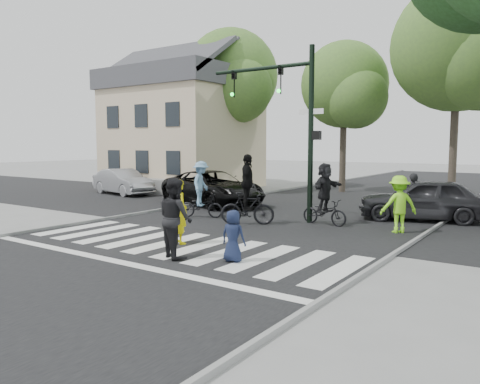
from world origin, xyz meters
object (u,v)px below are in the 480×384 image
at_px(cyclist_left, 201,193).
at_px(cyclist_right, 325,197).
at_px(pedestrian_child, 233,236).
at_px(pedestrian_adult, 175,218).
at_px(cyclist_mid, 247,196).
at_px(car_silver, 123,182).
at_px(car_grey, 424,199).
at_px(pedestrian_woman, 179,212).
at_px(traffic_signal, 289,110).
at_px(car_suv, 212,188).

height_order(cyclist_left, cyclist_right, cyclist_right).
distance_m(pedestrian_child, cyclist_left, 6.68).
xyz_separation_m(pedestrian_adult, cyclist_mid, (-1.18, 4.83, 0.01)).
distance_m(car_silver, car_grey, 15.48).
distance_m(pedestrian_woman, cyclist_mid, 3.62).
xyz_separation_m(traffic_signal, car_grey, (3.95, 2.77, -3.14)).
relative_size(pedestrian_adult, cyclist_right, 0.92).
bearing_deg(car_silver, car_grey, -77.99).
height_order(cyclist_left, car_grey, cyclist_left).
bearing_deg(cyclist_left, pedestrian_woman, -57.89).
bearing_deg(cyclist_left, car_silver, 156.27).
bearing_deg(car_suv, car_grey, -66.92).
distance_m(traffic_signal, car_grey, 5.75).
relative_size(cyclist_right, car_silver, 0.50).
distance_m(pedestrian_woman, cyclist_right, 5.38).
height_order(car_suv, car_grey, car_suv).
distance_m(traffic_signal, car_silver, 12.24).
distance_m(traffic_signal, cyclist_right, 3.30).
relative_size(car_silver, car_grey, 0.94).
relative_size(traffic_signal, pedestrian_child, 4.95).
xyz_separation_m(pedestrian_adult, cyclist_left, (-3.41, 5.10, -0.06)).
bearing_deg(car_grey, car_silver, -106.00).
height_order(pedestrian_adult, cyclist_mid, cyclist_mid).
bearing_deg(pedestrian_adult, car_grey, -86.39).
height_order(traffic_signal, cyclist_mid, traffic_signal).
relative_size(cyclist_right, car_grey, 0.47).
bearing_deg(cyclist_left, pedestrian_adult, -56.24).
bearing_deg(car_suv, cyclist_right, -89.95).
distance_m(pedestrian_child, car_silver, 15.77).
relative_size(pedestrian_child, cyclist_left, 0.58).
bearing_deg(cyclist_left, car_suv, 121.64).
height_order(car_silver, car_grey, car_grey).
bearing_deg(pedestrian_child, traffic_signal, -80.51).
bearing_deg(car_silver, traffic_signal, -91.27).
xyz_separation_m(car_suv, car_silver, (-6.63, 0.64, -0.07)).
relative_size(pedestrian_adult, cyclist_left, 0.92).
xyz_separation_m(traffic_signal, pedestrian_adult, (0.43, -6.31, -2.94)).
distance_m(pedestrian_woman, car_grey, 9.05).
xyz_separation_m(cyclist_left, cyclist_mid, (2.23, -0.27, 0.07)).
bearing_deg(car_grey, cyclist_left, -76.93).
bearing_deg(pedestrian_woman, car_grey, -96.78).
height_order(pedestrian_woman, pedestrian_adult, pedestrian_adult).
xyz_separation_m(traffic_signal, cyclist_mid, (-0.74, -1.48, -2.93)).
xyz_separation_m(pedestrian_woman, pedestrian_adult, (0.97, -1.22, 0.08)).
height_order(pedestrian_adult, cyclist_right, cyclist_right).
height_order(pedestrian_woman, cyclist_mid, cyclist_mid).
distance_m(pedestrian_woman, car_suv, 8.25).
height_order(cyclist_mid, car_grey, cyclist_mid).
xyz_separation_m(pedestrian_child, car_silver, (-13.33, 8.42, 0.08)).
bearing_deg(car_grey, traffic_signal, -71.77).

